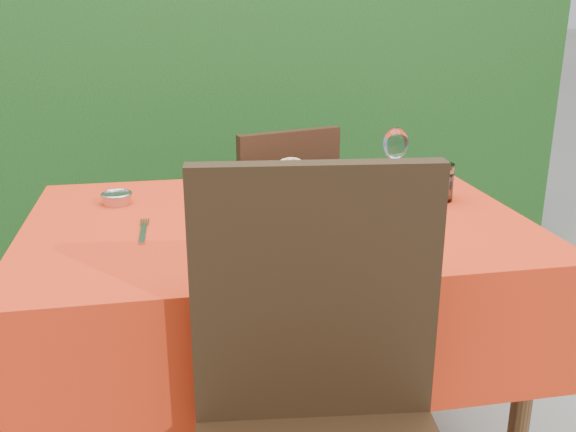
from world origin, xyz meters
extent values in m
cube|color=black|center=(0.00, 1.55, 0.80)|extent=(3.20, 0.55, 1.60)
cube|color=#4E3119|center=(0.00, 0.00, 0.72)|extent=(1.20, 0.80, 0.04)
cylinder|color=#4E3119|center=(0.54, -0.34, 0.35)|extent=(0.05, 0.05, 0.70)
cylinder|color=#4E3119|center=(-0.54, 0.34, 0.35)|extent=(0.05, 0.05, 0.70)
cylinder|color=#4E3119|center=(0.54, 0.34, 0.35)|extent=(0.05, 0.05, 0.70)
cube|color=red|center=(0.00, 0.00, 0.59)|extent=(1.26, 0.86, 0.32)
cube|color=black|center=(-0.01, -0.49, 0.76)|extent=(0.46, 0.09, 0.50)
cube|color=black|center=(0.10, 0.77, 0.41)|extent=(0.48, 0.48, 0.04)
cube|color=black|center=(0.15, 0.61, 0.64)|extent=(0.38, 0.14, 0.42)
cylinder|color=black|center=(0.21, 0.98, 0.20)|extent=(0.03, 0.03, 0.40)
cylinder|color=black|center=(-0.10, 0.89, 0.20)|extent=(0.03, 0.03, 0.40)
cylinder|color=black|center=(0.31, 0.66, 0.20)|extent=(0.03, 0.03, 0.40)
cylinder|color=black|center=(-0.01, 0.57, 0.20)|extent=(0.03, 0.03, 0.40)
cylinder|color=white|center=(0.02, -0.14, 0.76)|extent=(0.32, 0.32, 0.02)
cylinder|color=#C05A1A|center=(0.02, -0.14, 0.78)|extent=(0.30, 0.30, 0.02)
cylinder|color=#9B0D0A|center=(0.02, -0.14, 0.79)|extent=(0.24, 0.24, 0.01)
cylinder|color=white|center=(0.07, 0.23, 0.76)|extent=(0.29, 0.29, 0.02)
ellipsoid|color=beige|center=(0.07, 0.23, 0.79)|extent=(0.19, 0.19, 0.08)
cylinder|color=silver|center=(0.47, 0.07, 0.80)|extent=(0.08, 0.08, 0.10)
cylinder|color=#A7CFE2|center=(0.47, 0.07, 0.78)|extent=(0.07, 0.07, 0.07)
cylinder|color=silver|center=(0.39, 0.20, 0.75)|extent=(0.07, 0.07, 0.01)
cylinder|color=silver|center=(0.39, 0.20, 0.80)|extent=(0.01, 0.01, 0.09)
ellipsoid|color=silver|center=(0.39, 0.20, 0.88)|extent=(0.07, 0.07, 0.09)
cube|color=#B1B1B8|center=(-0.33, -0.06, 0.75)|extent=(0.03, 0.19, 0.01)
cylinder|color=#ACADB3|center=(-0.41, 0.20, 0.76)|extent=(0.08, 0.08, 0.03)
camera|label=1|loc=(-0.26, -1.54, 1.27)|focal=40.00mm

